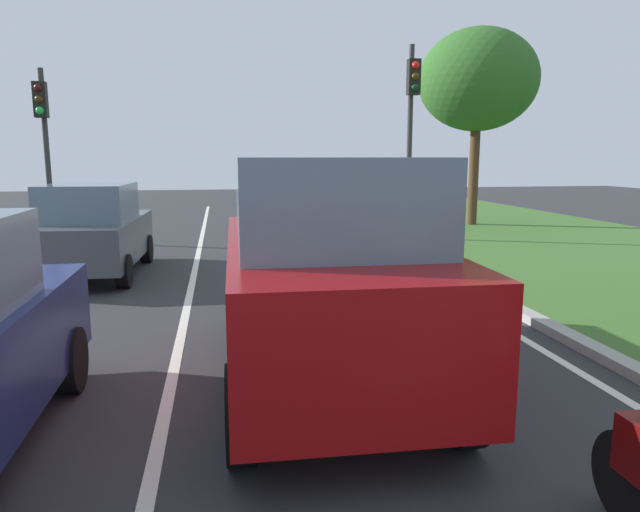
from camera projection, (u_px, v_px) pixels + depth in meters
name	position (u px, v px, depth m)	size (l,w,h in m)	color
ground_plane	(230.00, 276.00, 11.14)	(60.00, 60.00, 0.00)	#2D2D30
lane_line_center	(193.00, 277.00, 11.02)	(0.12, 32.00, 0.01)	silver
lane_line_right_edge	(408.00, 270.00, 11.74)	(0.12, 32.00, 0.01)	silver
grass_verge_right	(623.00, 261.00, 12.57)	(9.00, 48.00, 0.06)	#3D6628
curb_right	(431.00, 266.00, 11.82)	(0.24, 48.00, 0.12)	#9E9B93
car_suv_ahead	(324.00, 270.00, 5.76)	(2.05, 4.54, 2.28)	maroon
car_hatchback_far	(93.00, 231.00, 11.04)	(1.83, 3.75, 1.78)	#474C51
traffic_light_near_right	(412.00, 113.00, 15.17)	(0.32, 0.50, 5.17)	#2D2D2D
traffic_light_overhead_left	(44.00, 128.00, 14.91)	(0.32, 0.50, 4.53)	#2D2D2D
tree_roadside_far	(478.00, 81.00, 18.34)	(3.79, 3.79, 6.31)	#4C331E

